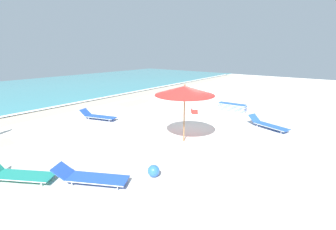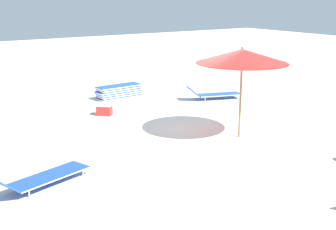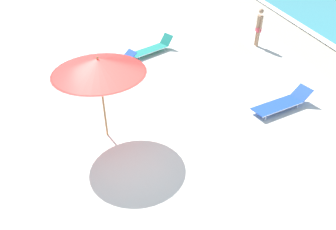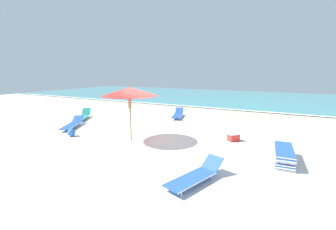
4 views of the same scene
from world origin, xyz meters
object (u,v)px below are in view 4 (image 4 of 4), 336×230
cooler_box (234,137)px  beachgoer_wading_adult (130,98)px  beach_ball (71,133)px  beach_umbrella (130,92)px  sun_lounger_near_water_right (196,175)px  sun_lounger_near_water_left (72,124)px  sun_lounger_beside_umbrella (178,114)px  lounger_stack (284,155)px  sun_lounger_under_umbrella (83,116)px

cooler_box → beachgoer_wading_adult: bearing=106.5°
beach_ball → beach_umbrella: bearing=16.3°
beach_ball → sun_lounger_near_water_right: bearing=-12.4°
beach_umbrella → beachgoer_wading_adult: bearing=127.5°
beachgoer_wading_adult → sun_lounger_near_water_left: bearing=99.6°
sun_lounger_near_water_right → beachgoer_wading_adult: 13.89m
sun_lounger_beside_umbrella → sun_lounger_near_water_left: bearing=-144.8°
beach_umbrella → sun_lounger_beside_umbrella: beach_umbrella is taller
beach_umbrella → sun_lounger_near_water_left: beach_umbrella is taller
beachgoer_wading_adult → cooler_box: size_ratio=2.92×
beachgoer_wading_adult → lounger_stack: bearing=150.7°
sun_lounger_near_water_left → beachgoer_wading_adult: size_ratio=1.30×
sun_lounger_under_umbrella → beachgoer_wading_adult: beachgoer_wading_adult is taller
sun_lounger_under_umbrella → cooler_box: bearing=-32.3°
beachgoer_wading_adult → beach_ball: 8.64m
lounger_stack → beachgoer_wading_adult: 13.93m
sun_lounger_under_umbrella → beach_umbrella: bearing=-52.9°
sun_lounger_under_umbrella → beachgoer_wading_adult: (0.19, 5.00, 0.78)m
beach_umbrella → sun_lounger_near_water_right: 5.30m
sun_lounger_beside_umbrella → beachgoer_wading_adult: bearing=147.3°
sun_lounger_near_water_left → beach_ball: sun_lounger_near_water_left is taller
sun_lounger_beside_umbrella → beach_ball: bearing=-129.4°
sun_lounger_near_water_left → beach_ball: 1.94m
sun_lounger_beside_umbrella → cooler_box: bearing=-56.7°
cooler_box → sun_lounger_beside_umbrella: bearing=95.1°
sun_lounger_under_umbrella → sun_lounger_near_water_left: sun_lounger_under_umbrella is taller
beach_umbrella → cooler_box: (4.34, 2.11, -2.12)m
sun_lounger_beside_umbrella → beach_ball: size_ratio=5.95×
sun_lounger_beside_umbrella → lounger_stack: bearing=-56.5°
beach_umbrella → beachgoer_wading_adult: size_ratio=1.46×
sun_lounger_beside_umbrella → beachgoer_wading_adult: (-5.29, 1.42, 0.79)m
beach_umbrella → beach_ball: beach_umbrella is taller
sun_lounger_under_umbrella → lounger_stack: bearing=-39.9°
beach_umbrella → lounger_stack: 6.79m
sun_lounger_near_water_right → beachgoer_wading_adult: (-9.82, 9.79, 0.79)m
beach_umbrella → beachgoer_wading_adult: beach_umbrella is taller
sun_lounger_near_water_left → sun_lounger_near_water_right: size_ratio=1.03×
sun_lounger_near_water_right → beach_ball: size_ratio=5.66×
beach_umbrella → sun_lounger_beside_umbrella: 6.27m
sun_lounger_beside_umbrella → cooler_box: size_ratio=3.86×
sun_lounger_near_water_left → sun_lounger_near_water_right: 9.16m
sun_lounger_near_water_right → sun_lounger_beside_umbrella: bearing=136.6°
sun_lounger_near_water_left → sun_lounger_under_umbrella: bearing=95.0°
sun_lounger_near_water_left → sun_lounger_beside_umbrella: bearing=23.8°
sun_lounger_beside_umbrella → cooler_box: (4.67, -3.79, -0.02)m
sun_lounger_under_umbrella → sun_lounger_near_water_right: size_ratio=0.99×
sun_lounger_under_umbrella → sun_lounger_near_water_right: 11.10m
sun_lounger_under_umbrella → sun_lounger_beside_umbrella: size_ratio=0.95×
lounger_stack → sun_lounger_near_water_left: 10.97m
beach_umbrella → beach_ball: (-3.04, -0.89, -2.11)m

